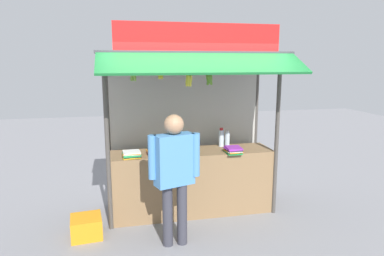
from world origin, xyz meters
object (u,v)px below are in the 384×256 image
(water_bottle_front_left, at_px, (227,139))
(banana_bunch_leftmost, at_px, (161,74))
(magazine_stack_rear_center, at_px, (132,154))
(magazine_stack_back_right, at_px, (233,150))
(banana_bunch_inner_right, at_px, (133,75))
(water_bottle_front_right, at_px, (221,138))
(banana_bunch_rightmost, at_px, (209,79))
(vendor_person, at_px, (174,168))
(banana_bunch_inner_left, at_px, (189,80))
(plastic_crate, at_px, (86,227))
(water_bottle_left, at_px, (187,143))
(magazine_stack_mid_right, at_px, (155,152))

(water_bottle_front_left, bearing_deg, banana_bunch_leftmost, -153.56)
(water_bottle_front_left, distance_m, magazine_stack_rear_center, 1.52)
(magazine_stack_back_right, xyz_separation_m, banana_bunch_inner_right, (-1.41, -0.17, 1.09))
(water_bottle_front_left, height_order, water_bottle_front_right, water_bottle_front_right)
(magazine_stack_rear_center, distance_m, banana_bunch_inner_right, 1.13)
(water_bottle_front_right, bearing_deg, banana_bunch_rightmost, -121.51)
(vendor_person, bearing_deg, banana_bunch_inner_left, 42.40)
(banana_bunch_inner_right, bearing_deg, plastic_crate, -175.07)
(vendor_person, bearing_deg, plastic_crate, 140.46)
(magazine_stack_rear_center, relative_size, plastic_crate, 0.69)
(banana_bunch_inner_left, bearing_deg, water_bottle_left, 82.01)
(magazine_stack_mid_right, xyz_separation_m, vendor_person, (0.15, -0.85, 0.00))
(banana_bunch_inner_right, distance_m, plastic_crate, 2.07)
(water_bottle_front_left, relative_size, water_bottle_left, 1.00)
(water_bottle_left, xyz_separation_m, magazine_stack_back_right, (0.63, -0.27, -0.08))
(plastic_crate, bearing_deg, magazine_stack_mid_right, 23.14)
(banana_bunch_inner_left, bearing_deg, magazine_stack_mid_right, 140.94)
(water_bottle_front_right, xyz_separation_m, magazine_stack_rear_center, (-1.40, -0.34, -0.10))
(water_bottle_left, distance_m, vendor_person, 1.01)
(banana_bunch_leftmost, height_order, banana_bunch_rightmost, same)
(magazine_stack_rear_center, xyz_separation_m, magazine_stack_mid_right, (0.33, 0.10, -0.00))
(water_bottle_left, distance_m, banana_bunch_leftmost, 1.20)
(water_bottle_front_right, bearing_deg, banana_bunch_leftmost, -149.55)
(banana_bunch_inner_left, bearing_deg, magazine_stack_rear_center, 161.42)
(magazine_stack_mid_right, bearing_deg, water_bottle_left, 10.68)
(water_bottle_front_left, xyz_separation_m, water_bottle_left, (-0.66, -0.10, 0.00))
(magazine_stack_mid_right, bearing_deg, water_bottle_front_left, 9.52)
(water_bottle_front_left, relative_size, magazine_stack_mid_right, 1.00)
(magazine_stack_rear_center, bearing_deg, magazine_stack_back_right, -3.22)
(water_bottle_front_right, bearing_deg, water_bottle_front_left, -31.52)
(banana_bunch_inner_right, height_order, plastic_crate, banana_bunch_inner_right)
(water_bottle_front_left, height_order, magazine_stack_back_right, water_bottle_front_left)
(water_bottle_left, distance_m, banana_bunch_inner_left, 1.05)
(banana_bunch_leftmost, bearing_deg, plastic_crate, -176.72)
(water_bottle_front_right, height_order, magazine_stack_back_right, water_bottle_front_right)
(water_bottle_front_right, bearing_deg, plastic_crate, -162.17)
(magazine_stack_rear_center, distance_m, vendor_person, 0.89)
(banana_bunch_leftmost, relative_size, banana_bunch_rightmost, 0.72)
(water_bottle_front_right, height_order, banana_bunch_inner_right, banana_bunch_inner_right)
(water_bottle_left, relative_size, vendor_person, 0.15)
(banana_bunch_inner_right, height_order, banana_bunch_rightmost, same)
(magazine_stack_back_right, bearing_deg, water_bottle_front_right, 97.11)
(magazine_stack_back_right, xyz_separation_m, plastic_crate, (-2.08, -0.23, -0.86))
(magazine_stack_rear_center, xyz_separation_m, magazine_stack_back_right, (1.46, -0.08, 0.00))
(magazine_stack_back_right, distance_m, banana_bunch_leftmost, 1.55)
(banana_bunch_inner_right, bearing_deg, magazine_stack_mid_right, 51.16)
(water_bottle_front_right, xyz_separation_m, magazine_stack_back_right, (0.05, -0.42, -0.09))
(water_bottle_left, relative_size, plastic_crate, 0.65)
(banana_bunch_inner_left, relative_size, banana_bunch_rightmost, 1.05)
(banana_bunch_inner_left, bearing_deg, magazine_stack_back_right, 13.97)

